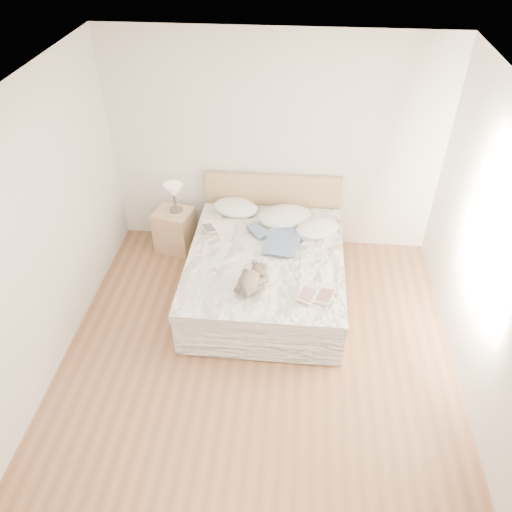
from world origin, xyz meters
name	(u,v)px	position (x,y,z in m)	size (l,w,h in m)	color
floor	(256,369)	(0.00, 0.00, 0.00)	(4.00, 4.50, 0.00)	brown
ceiling	(257,111)	(0.00, 0.00, 2.70)	(4.00, 4.50, 0.00)	white
wall_back	(274,147)	(0.00, 2.25, 1.35)	(4.00, 0.02, 2.70)	silver
wall_left	(28,252)	(-2.00, 0.00, 1.35)	(0.02, 4.50, 2.70)	silver
wall_right	(502,280)	(2.00, 0.00, 1.35)	(0.02, 4.50, 2.70)	silver
window	(493,248)	(1.99, 0.30, 1.45)	(0.02, 1.30, 1.10)	white
bed	(266,270)	(0.00, 1.19, 0.31)	(1.72, 2.14, 1.00)	#A0875F
nightstand	(175,230)	(-1.24, 1.93, 0.28)	(0.45, 0.40, 0.56)	tan
table_lamp	(174,192)	(-1.21, 1.96, 0.83)	(0.27, 0.27, 0.37)	#4D4743
pillow_left	(236,207)	(-0.44, 1.98, 0.64)	(0.57, 0.40, 0.17)	white
pillow_middle	(285,217)	(0.18, 1.83, 0.64)	(0.67, 0.47, 0.20)	white
pillow_right	(317,228)	(0.56, 1.62, 0.64)	(0.53, 0.37, 0.16)	white
blouse	(283,241)	(0.17, 1.34, 0.63)	(0.60, 0.64, 0.02)	#394E74
photo_book	(215,229)	(-0.63, 1.51, 0.63)	(0.30, 0.21, 0.02)	white
childrens_book	(316,296)	(0.55, 0.46, 0.63)	(0.36, 0.24, 0.02)	#FFF4CD
teddy_bear	(249,286)	(-0.12, 0.52, 0.65)	(0.27, 0.38, 0.20)	#65574B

